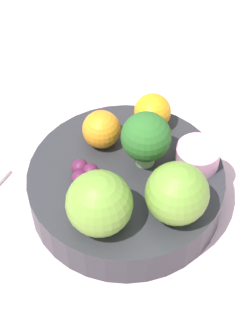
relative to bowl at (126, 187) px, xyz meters
name	(u,v)px	position (x,y,z in m)	size (l,w,h in m)	color
ground_plane	(126,210)	(0.00, 0.00, -0.04)	(6.00, 6.00, 0.00)	gray
table_surface	(126,205)	(0.00, 0.00, -0.03)	(1.20, 1.20, 0.02)	silver
bowl	(126,187)	(0.00, 0.00, 0.00)	(0.21, 0.21, 0.04)	#2D2D33
broccoli	(146,138)	(-0.02, 0.01, 0.06)	(0.05, 0.05, 0.06)	#99C17A
apple_red	(98,203)	(0.07, 0.00, 0.05)	(0.06, 0.06, 0.06)	olive
apple_green	(177,193)	(0.03, 0.06, 0.05)	(0.06, 0.06, 0.06)	olive
orange_front	(150,111)	(-0.08, 0.00, 0.04)	(0.04, 0.04, 0.04)	orange
orange_back	(101,129)	(-0.03, -0.04, 0.04)	(0.04, 0.04, 0.04)	orange
grape_cluster	(83,173)	(0.02, -0.04, 0.03)	(0.03, 0.03, 0.02)	#5B1E42
small_cup	(198,156)	(-0.04, 0.06, 0.03)	(0.05, 0.05, 0.02)	#EA9EC6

